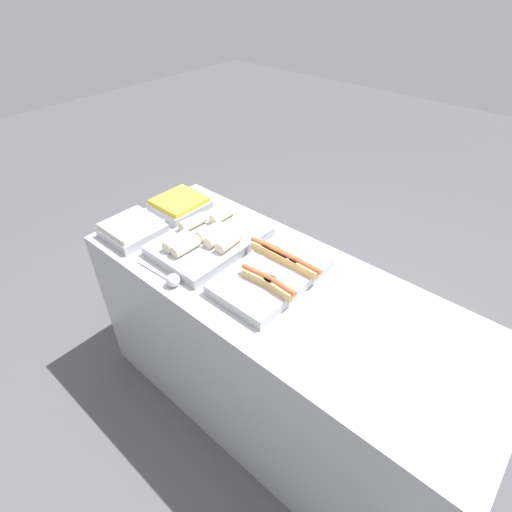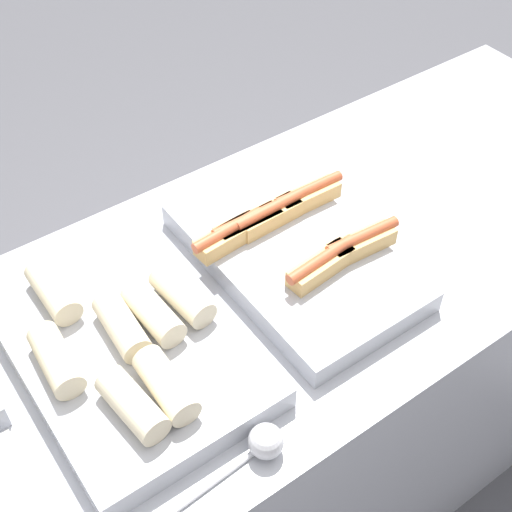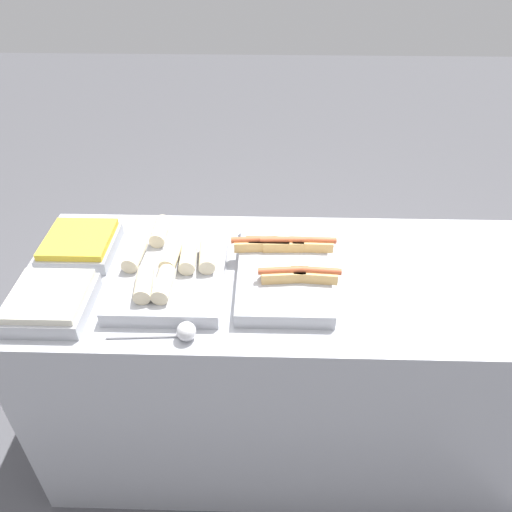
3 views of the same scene
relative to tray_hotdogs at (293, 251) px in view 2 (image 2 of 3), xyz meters
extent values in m
plane|color=#4C4C51|center=(0.04, -0.01, -0.94)|extent=(12.00, 12.00, 0.00)
cube|color=#A8AAB2|center=(0.04, -0.01, -0.49)|extent=(1.86, 0.73, 0.91)
cube|color=#A8AAB2|center=(0.00, -0.01, -0.01)|extent=(0.30, 0.51, 0.05)
cube|color=tan|center=(0.10, 0.08, 0.03)|extent=(0.14, 0.05, 0.04)
cylinder|color=#C15633|center=(0.10, 0.08, 0.05)|extent=(0.16, 0.03, 0.02)
cube|color=tan|center=(0.00, -0.09, 0.03)|extent=(0.14, 0.06, 0.04)
cylinder|color=#C15633|center=(0.00, -0.09, 0.05)|extent=(0.16, 0.04, 0.02)
cube|color=tan|center=(-0.05, 0.08, 0.03)|extent=(0.14, 0.04, 0.04)
cylinder|color=#C15633|center=(-0.05, 0.08, 0.05)|extent=(0.16, 0.02, 0.02)
cube|color=tan|center=(-0.10, 0.08, 0.03)|extent=(0.14, 0.05, 0.04)
cylinder|color=#C15633|center=(-0.10, 0.08, 0.05)|extent=(0.16, 0.03, 0.02)
cube|color=tan|center=(0.00, 0.08, 0.03)|extent=(0.14, 0.05, 0.04)
cylinder|color=#C15633|center=(0.00, 0.08, 0.05)|extent=(0.16, 0.03, 0.02)
cube|color=tan|center=(0.10, -0.09, 0.03)|extent=(0.14, 0.05, 0.04)
cylinder|color=#C15633|center=(0.10, -0.09, 0.05)|extent=(0.16, 0.03, 0.02)
cube|color=#A8AAB2|center=(-0.38, -0.01, -0.01)|extent=(0.36, 0.53, 0.05)
cylinder|color=beige|center=(-0.44, 0.14, 0.04)|extent=(0.05, 0.13, 0.05)
cylinder|color=beige|center=(-0.26, 0.00, 0.04)|extent=(0.06, 0.14, 0.05)
cylinder|color=beige|center=(-0.38, 0.00, 0.04)|extent=(0.06, 0.14, 0.05)
cylinder|color=beige|center=(-0.44, -0.15, 0.04)|extent=(0.07, 0.14, 0.05)
cylinder|color=beige|center=(-0.50, 0.00, 0.04)|extent=(0.06, 0.14, 0.05)
cylinder|color=beige|center=(-0.32, -0.01, 0.04)|extent=(0.06, 0.14, 0.05)
cylinder|color=beige|center=(-0.38, -0.15, 0.04)|extent=(0.06, 0.14, 0.05)
cylinder|color=silver|center=(-0.41, -0.31, -0.03)|extent=(0.24, 0.02, 0.01)
sphere|color=silver|center=(-0.29, -0.31, -0.01)|extent=(0.06, 0.06, 0.06)
camera|label=1|loc=(0.79, -1.01, 1.09)|focal=28.00mm
camera|label=2|loc=(-0.63, -0.76, 1.00)|focal=50.00mm
camera|label=3|loc=(-0.06, -1.32, 1.04)|focal=35.00mm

